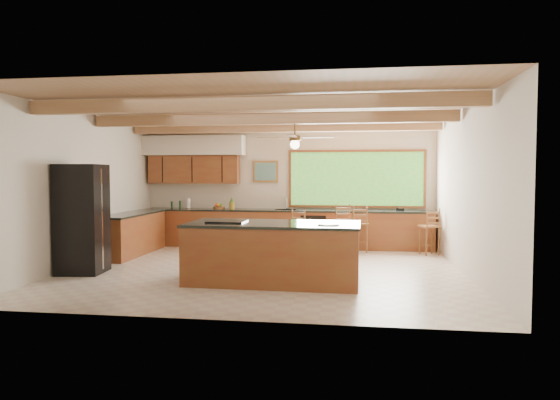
# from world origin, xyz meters

# --- Properties ---
(ground) EXTENTS (7.20, 7.20, 0.00)m
(ground) POSITION_xyz_m (0.00, 0.00, 0.00)
(ground) COLOR beige
(ground) RESTS_ON ground
(room_shell) EXTENTS (7.27, 6.54, 3.02)m
(room_shell) POSITION_xyz_m (-0.17, 0.65, 2.21)
(room_shell) COLOR beige
(room_shell) RESTS_ON ground
(counter_run) EXTENTS (7.12, 3.10, 1.24)m
(counter_run) POSITION_xyz_m (-0.82, 2.52, 0.46)
(counter_run) COLOR brown
(counter_run) RESTS_ON ground
(island) EXTENTS (2.86, 1.39, 1.01)m
(island) POSITION_xyz_m (0.32, -1.02, 0.50)
(island) COLOR brown
(island) RESTS_ON ground
(refrigerator) EXTENTS (0.84, 0.82, 1.96)m
(refrigerator) POSITION_xyz_m (-3.22, -0.76, 0.98)
(refrigerator) COLOR black
(refrigerator) RESTS_ON ground
(bar_stool_a) EXTENTS (0.47, 0.47, 1.05)m
(bar_stool_a) POSITION_xyz_m (0.52, 1.59, 0.62)
(bar_stool_a) COLOR brown
(bar_stool_a) RESTS_ON ground
(bar_stool_b) EXTENTS (0.50, 0.50, 1.11)m
(bar_stool_b) POSITION_xyz_m (1.34, 2.39, 0.66)
(bar_stool_b) COLOR brown
(bar_stool_b) RESTS_ON ground
(bar_stool_c) EXTENTS (0.39, 0.39, 1.07)m
(bar_stool_c) POSITION_xyz_m (1.79, 2.39, 0.63)
(bar_stool_c) COLOR brown
(bar_stool_c) RESTS_ON ground
(bar_stool_d) EXTENTS (0.48, 0.48, 1.05)m
(bar_stool_d) POSITION_xyz_m (3.30, 2.16, 0.62)
(bar_stool_d) COLOR brown
(bar_stool_d) RESTS_ON ground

